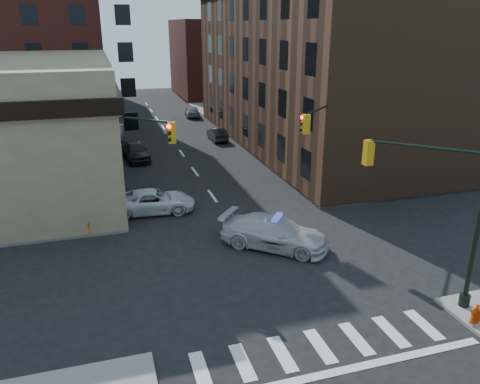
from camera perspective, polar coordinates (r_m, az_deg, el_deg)
ground at (r=23.63m, az=2.42°, el=-8.52°), size 140.00×140.00×0.00m
sidewalk_ne at (r=61.36m, az=12.87°, el=8.78°), size 34.00×54.50×0.15m
commercial_row_ne at (r=46.81m, az=8.76°, el=14.36°), size 14.00×34.00×14.00m
filler_nw at (r=82.18m, az=-24.12°, el=15.85°), size 20.00×18.00×16.00m
filler_ne at (r=80.57m, az=-1.80°, el=16.00°), size 16.00×16.00×12.00m
signal_pole_se at (r=20.28m, az=24.38°, el=-0.98°), size 5.40×5.27×8.00m
signal_pole_nw at (r=25.90m, az=-13.79°, el=3.83°), size 3.58×3.67×8.00m
signal_pole_ne at (r=28.89m, az=10.06°, el=5.72°), size 3.67×3.58×8.00m
tree_ne_near at (r=48.48m, az=0.75°, el=10.57°), size 3.00×3.00×4.85m
tree_ne_far at (r=56.07m, az=-1.77°, el=11.81°), size 3.00×3.00×4.85m
police_car at (r=24.81m, az=4.25°, el=-4.97°), size 5.92×5.43×1.66m
pickup at (r=29.89m, az=-10.53°, el=-1.11°), size 5.38×2.84×1.44m
parked_car_wnear at (r=41.90m, az=-12.59°, el=4.90°), size 2.39×4.90×1.61m
parked_car_wfar at (r=50.61m, az=-14.86°, el=7.09°), size 1.78×4.31×1.39m
parked_car_wdeep at (r=63.99m, az=-15.53°, el=9.63°), size 2.15×5.29×1.53m
parked_car_enear at (r=48.10m, az=-2.78°, el=7.04°), size 1.40×3.96×1.30m
parked_car_efar at (r=61.34m, az=-5.85°, el=9.77°), size 2.08×4.33×1.43m
pedestrian_a at (r=30.99m, az=-21.30°, el=-0.54°), size 0.88×0.80×2.02m
pedestrian_b at (r=30.53m, az=-22.52°, el=-1.27°), size 0.95×0.80×1.75m
pedestrian_c at (r=28.09m, az=-26.93°, el=-3.68°), size 1.09×0.56×1.79m
barrel_road at (r=26.10m, az=1.98°, el=-4.34°), size 0.63×0.63×1.08m
barrel_bank at (r=29.90m, az=-8.63°, el=-1.46°), size 0.71×0.71×0.98m
barricade_nw_a at (r=29.11m, az=-20.63°, el=-3.03°), size 1.12×0.64×0.80m
barricade_nw_b at (r=27.60m, az=-18.71°, el=-3.99°), size 1.19×0.73×0.83m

